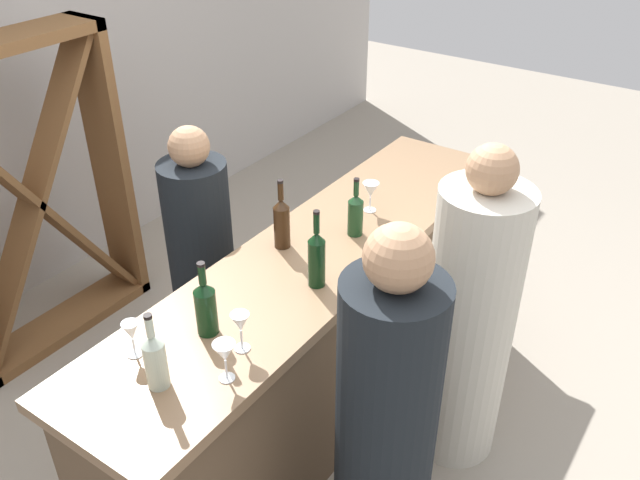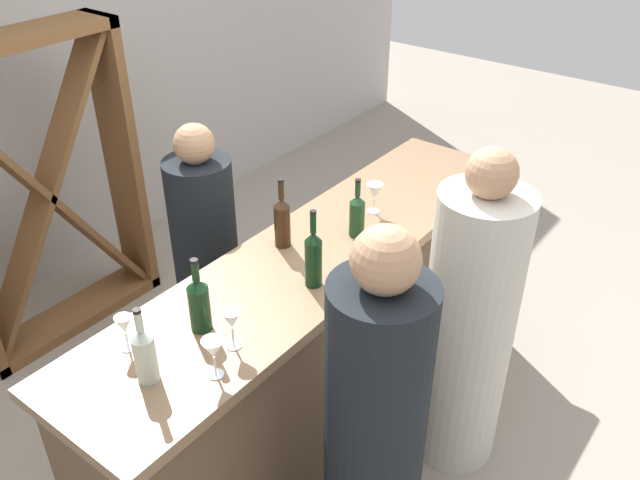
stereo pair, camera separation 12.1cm
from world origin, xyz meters
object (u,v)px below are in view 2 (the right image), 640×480
object	(u,v)px
wine_bottle_leftmost_clear_pale	(145,353)
wine_bottle_rightmost_olive_green	(357,214)
wine_glass_near_left	(213,350)
wine_glass_near_center	(232,321)
person_right_guest	(207,265)
wine_rack	(44,195)
person_left_guest	(468,329)
wine_bottle_second_right_amber_brown	(282,221)
wine_bottle_second_left_dark_green	(199,303)
wine_glass_near_right	(374,192)
wine_glass_far_left	(124,326)
wine_bottle_center_dark_green	(313,257)
person_center_guest	(375,434)

from	to	relation	value
wine_bottle_leftmost_clear_pale	wine_bottle_rightmost_olive_green	xyz separation A→B (m)	(1.17, -0.03, -0.01)
wine_glass_near_left	wine_glass_near_center	size ratio (longest dim) A/B	0.98
wine_glass_near_center	person_right_guest	xyz separation A→B (m)	(0.64, 0.83, -0.45)
wine_bottle_rightmost_olive_green	wine_rack	bearing A→B (deg)	106.54
wine_bottle_rightmost_olive_green	person_right_guest	size ratio (longest dim) A/B	0.20
person_left_guest	wine_rack	bearing A→B (deg)	6.77
wine_bottle_second_right_amber_brown	wine_glass_near_left	xyz separation A→B (m)	(-0.76, -0.35, -0.01)
person_left_guest	wine_bottle_rightmost_olive_green	bearing A→B (deg)	-2.93
wine_bottle_leftmost_clear_pale	wine_bottle_second_right_amber_brown	bearing A→B (deg)	11.20
wine_glass_near_left	person_right_guest	xyz separation A→B (m)	(0.78, 0.88, -0.45)
wine_bottle_leftmost_clear_pale	wine_bottle_second_left_dark_green	world-z (taller)	wine_bottle_second_left_dark_green
wine_bottle_second_left_dark_green	wine_bottle_rightmost_olive_green	size ratio (longest dim) A/B	1.09
wine_bottle_second_left_dark_green	wine_glass_near_left	world-z (taller)	wine_bottle_second_left_dark_green
wine_bottle_rightmost_olive_green	person_left_guest	world-z (taller)	person_left_guest
wine_glass_near_right	wine_glass_far_left	world-z (taller)	wine_glass_near_right
wine_rack	wine_bottle_center_dark_green	xyz separation A→B (m)	(0.09, -1.78, 0.27)
person_left_guest	person_right_guest	size ratio (longest dim) A/B	1.10
wine_bottle_second_right_amber_brown	wine_glass_near_right	distance (m)	0.51
wine_rack	person_right_guest	distance (m)	1.02
person_left_guest	person_right_guest	world-z (taller)	person_left_guest
wine_rack	wine_glass_far_left	world-z (taller)	wine_rack
wine_bottle_leftmost_clear_pale	wine_bottle_second_left_dark_green	distance (m)	0.30
wine_bottle_second_left_dark_green	wine_glass_near_left	bearing A→B (deg)	-123.70
wine_bottle_leftmost_clear_pale	person_right_guest	world-z (taller)	person_right_guest
wine_bottle_second_left_dark_green	wine_bottle_second_right_amber_brown	bearing A→B (deg)	11.86
wine_bottle_second_left_dark_green	person_right_guest	xyz separation A→B (m)	(0.64, 0.67, -0.46)
wine_glass_near_right	wine_glass_far_left	bearing A→B (deg)	173.51
wine_bottle_second_right_amber_brown	wine_glass_near_center	distance (m)	0.68
wine_rack	wine_bottle_second_right_amber_brown	bearing A→B (deg)	-80.88
wine_bottle_second_right_amber_brown	person_left_guest	world-z (taller)	person_left_guest
wine_bottle_second_left_dark_green	wine_bottle_rightmost_olive_green	world-z (taller)	wine_bottle_second_left_dark_green
wine_bottle_second_right_amber_brown	wine_glass_near_center	bearing A→B (deg)	-154.73
wine_rack	wine_glass_near_right	distance (m)	1.82
wine_bottle_rightmost_olive_green	person_center_guest	distance (m)	0.99
wine_bottle_center_dark_green	wine_glass_near_right	xyz separation A→B (m)	(0.64, 0.13, -0.02)
wine_rack	wine_glass_near_center	xyz separation A→B (m)	(-0.38, -1.79, 0.25)
wine_glass_far_left	person_right_guest	bearing A→B (deg)	31.71
wine_bottle_second_right_amber_brown	wine_glass_far_left	world-z (taller)	wine_bottle_second_right_amber_brown
wine_bottle_center_dark_green	wine_glass_near_center	size ratio (longest dim) A/B	2.20
wine_rack	wine_bottle_second_left_dark_green	bearing A→B (deg)	-103.00
wine_bottle_second_left_dark_green	person_center_guest	bearing A→B (deg)	-75.79
wine_bottle_second_left_dark_green	wine_bottle_second_right_amber_brown	world-z (taller)	wine_bottle_second_right_amber_brown
wine_rack	wine_glass_near_center	bearing A→B (deg)	-101.89
wine_rack	person_right_guest	world-z (taller)	wine_rack
wine_glass_near_right	person_left_guest	xyz separation A→B (m)	(-0.18, -0.63, -0.39)
wine_glass_near_right	wine_bottle_second_right_amber_brown	bearing A→B (deg)	162.48
wine_bottle_leftmost_clear_pale	wine_glass_far_left	xyz separation A→B (m)	(0.06, 0.18, -0.01)
wine_glass_near_left	person_center_guest	distance (m)	0.66
wine_bottle_rightmost_olive_green	wine_bottle_center_dark_green	bearing A→B (deg)	-169.22
wine_glass_near_right	person_center_guest	size ratio (longest dim) A/B	0.09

